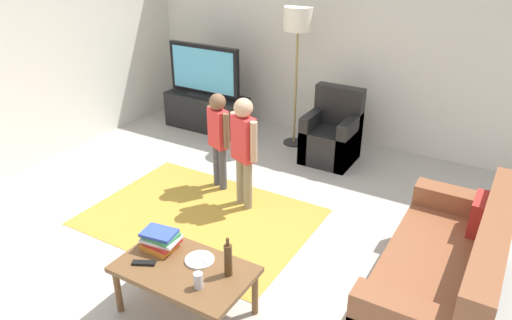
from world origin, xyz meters
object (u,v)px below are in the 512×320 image
Objects in this scene: tv_remote at (144,263)px; soda_can at (198,280)px; child_near_tv at (219,133)px; couch at (450,277)px; tv_stand at (207,112)px; armchair at (332,137)px; plate at (200,260)px; child_center at (244,144)px; tv at (204,71)px; book_stack at (160,240)px; bottle at (228,259)px; coffee_table at (185,273)px; floor_lamp at (298,27)px.

tv_remote is 0.50m from soda_can.
couch is at bearing -15.43° from child_near_tv.
tv_stand is 1.81m from child_near_tv.
plate is at bearing -87.09° from armchair.
child_center is at bearing 166.59° from couch.
tv is 0.61× the size of couch.
child_center reaches higher than tv_stand.
child_near_tv is 1.76m from book_stack.
bottle is at bearing -6.58° from tv_remote.
child_near_tv is at bearing -49.24° from tv.
armchair is 2.97m from book_stack.
book_stack reaches higher than soda_can.
tv_stand is 3.70m from coffee_table.
floor_lamp is at bearing 103.75° from plate.
armchair is 2.91× the size of bottle.
child_near_tv is at bearing -121.28° from armchair.
bottle is at bearing -51.87° from tv_stand.
child_center is at bearing -24.54° from child_near_tv.
floor_lamp is at bearing 102.42° from coffee_table.
book_stack reaches higher than plate.
child_near_tv is at bearing 164.57° from couch.
tv_stand is at bearing 120.00° from book_stack.
plate is (0.33, 0.24, -0.00)m from tv_remote.
couch reaches higher than soda_can.
tv is 6.47× the size of tv_remote.
tv is at bearing 125.17° from soda_can.
floor_lamp reaches higher than coffee_table.
tv is at bearing 128.33° from bottle.
armchair reaches higher than coffee_table.
bottle is at bearing -51.67° from tv.
tv_stand is 0.67× the size of couch.
plate is (0.35, 0.02, -0.07)m from book_stack.
child_center is 1.81m from soda_can.
armchair is at bearing 92.91° from plate.
floor_lamp is 3.65m from soda_can.
armchair is 1.60m from child_center.
floor_lamp is (-2.39, 2.20, 1.25)m from couch.
child_near_tv reaches higher than soda_can.
floor_lamp is 1.91m from child_center.
book_stack is (0.59, -1.65, -0.16)m from child_near_tv.
child_center is at bearing -43.91° from tv.
soda_can is (0.50, 0.00, 0.05)m from tv_remote.
floor_lamp is at bearing 7.49° from tv.
floor_lamp is at bearing 105.52° from soda_can.
bottle is 2.58× the size of soda_can.
child_near_tv reaches higher than couch.
bottle is at bearing -145.26° from couch.
child_center is at bearing 111.77° from soda_can.
tv reaches higher than couch.
soda_can is at bearing -141.45° from couch.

